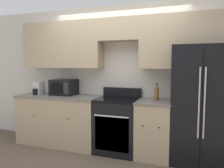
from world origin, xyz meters
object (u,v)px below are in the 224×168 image
Objects in this scene: refrigerator at (200,105)px; oven_range at (117,125)px; bottle at (157,94)px; microwave at (64,87)px.

oven_range is at bearing -178.07° from refrigerator.
bottle is at bearing 3.87° from oven_range.
oven_range is 1.40m from refrigerator.
bottle is (0.66, 0.04, 0.58)m from oven_range.
microwave is 1.78m from bottle.
bottle is at bearing -180.00° from refrigerator.
oven_range is 2.44× the size of microwave.
refrigerator is 0.69m from bottle.
refrigerator reaches higher than microwave.
oven_range is 3.89× the size of bottle.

